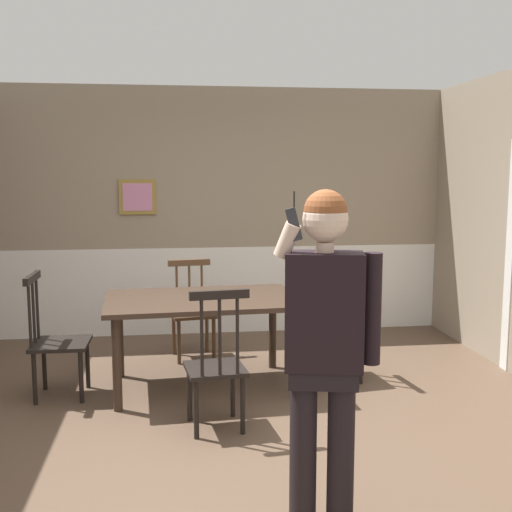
# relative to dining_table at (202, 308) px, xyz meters

# --- Properties ---
(ground_plane) EXTENTS (6.30, 6.30, 0.00)m
(ground_plane) POSITION_rel_dining_table_xyz_m (0.23, -1.02, -0.68)
(ground_plane) COLOR brown
(room_back_partition) EXTENTS (5.24, 0.17, 2.72)m
(room_back_partition) POSITION_rel_dining_table_xyz_m (0.22, 1.85, 0.63)
(room_back_partition) COLOR gray
(room_back_partition) RESTS_ON ground_plane
(dining_table) EXTENTS (1.65, 1.11, 0.77)m
(dining_table) POSITION_rel_dining_table_xyz_m (0.00, 0.00, 0.00)
(dining_table) COLOR #38281E
(dining_table) RESTS_ON ground_plane
(chair_near_window) EXTENTS (0.53, 0.53, 0.90)m
(chair_near_window) POSITION_rel_dining_table_xyz_m (1.18, 0.07, -0.23)
(chair_near_window) COLOR black
(chair_near_window) RESTS_ON ground_plane
(chair_by_doorway) EXTENTS (0.45, 0.45, 1.03)m
(chair_by_doorway) POSITION_rel_dining_table_xyz_m (0.06, -0.90, -0.21)
(chair_by_doorway) COLOR black
(chair_by_doorway) RESTS_ON ground_plane
(chair_at_table_head) EXTENTS (0.45, 0.45, 1.01)m
(chair_at_table_head) POSITION_rel_dining_table_xyz_m (-1.18, -0.07, -0.21)
(chair_at_table_head) COLOR black
(chair_at_table_head) RESTS_ON ground_plane
(chair_opposite_corner) EXTENTS (0.48, 0.48, 0.95)m
(chair_opposite_corner) POSITION_rel_dining_table_xyz_m (-0.06, 0.90, -0.22)
(chair_opposite_corner) COLOR #513823
(chair_opposite_corner) RESTS_ON ground_plane
(person_figure) EXTENTS (0.54, 0.29, 1.74)m
(person_figure) POSITION_rel_dining_table_xyz_m (0.52, -2.16, 0.32)
(person_figure) COLOR black
(person_figure) RESTS_ON ground_plane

